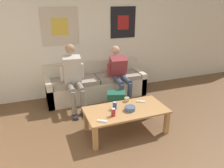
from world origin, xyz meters
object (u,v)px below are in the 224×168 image
object	(u,v)px
person_seated_adult	(73,76)
drink_can_blue	(115,106)
couch	(96,85)
ceramic_bowl	(130,108)
coffee_table	(126,113)
pillar_candle	(127,99)
person_seated_teen	(119,72)
game_controller_near_left	(102,121)
drink_can_red	(113,112)
backpack	(116,102)
game_controller_near_right	(141,102)

from	to	relation	value
person_seated_adult	drink_can_blue	size ratio (longest dim) A/B	10.23
couch	ceramic_bowl	bearing A→B (deg)	-86.69
coffee_table	pillar_candle	xyz separation A→B (m)	(0.13, 0.26, 0.10)
person_seated_teen	game_controller_near_left	distance (m)	1.68
ceramic_bowl	game_controller_near_left	xyz separation A→B (m)	(-0.52, -0.18, -0.03)
couch	drink_can_blue	bearing A→B (deg)	-94.72
coffee_table	ceramic_bowl	size ratio (longest dim) A/B	7.55
couch	drink_can_blue	world-z (taller)	couch
game_controller_near_left	couch	bearing A→B (deg)	76.21
drink_can_blue	ceramic_bowl	bearing A→B (deg)	-31.71
ceramic_bowl	drink_can_red	xyz separation A→B (m)	(-0.31, -0.07, 0.02)
drink_can_blue	pillar_candle	bearing A→B (deg)	31.72
person_seated_adult	pillar_candle	bearing A→B (deg)	-51.13
ceramic_bowl	pillar_candle	world-z (taller)	pillar_candle
drink_can_red	backpack	bearing A→B (deg)	65.66
coffee_table	pillar_candle	bearing A→B (deg)	63.58
backpack	drink_can_blue	bearing A→B (deg)	-113.67
coffee_table	person_seated_teen	size ratio (longest dim) A/B	1.16
ceramic_bowl	drink_can_blue	size ratio (longest dim) A/B	1.41
person_seated_teen	game_controller_near_right	distance (m)	1.08
backpack	coffee_table	bearing A→B (deg)	-99.31
person_seated_teen	game_controller_near_left	size ratio (longest dim) A/B	8.35
ceramic_bowl	pillar_candle	bearing A→B (deg)	74.46
ceramic_bowl	pillar_candle	size ratio (longest dim) A/B	2.08
ceramic_bowl	game_controller_near_right	distance (m)	0.36
person_seated_teen	game_controller_near_right	world-z (taller)	person_seated_teen
person_seated_adult	game_controller_near_right	size ratio (longest dim) A/B	8.93
coffee_table	person_seated_teen	world-z (taller)	person_seated_teen
drink_can_blue	game_controller_near_left	size ratio (longest dim) A/B	0.90
drink_can_red	game_controller_near_right	xyz separation A→B (m)	(0.61, 0.27, -0.05)
person_seated_teen	pillar_candle	distance (m)	0.99
person_seated_adult	game_controller_near_right	world-z (taller)	person_seated_adult
person_seated_adult	game_controller_near_left	world-z (taller)	person_seated_adult
ceramic_bowl	drink_can_blue	bearing A→B (deg)	148.29
person_seated_teen	game_controller_near_left	bearing A→B (deg)	-120.86
game_controller_near_left	ceramic_bowl	bearing A→B (deg)	18.55
pillar_candle	drink_can_blue	xyz separation A→B (m)	(-0.30, -0.18, 0.03)
drink_can_blue	game_controller_near_left	xyz separation A→B (m)	(-0.31, -0.31, -0.05)
person_seated_adult	person_seated_teen	distance (m)	0.99
pillar_candle	ceramic_bowl	bearing A→B (deg)	-105.54
pillar_candle	game_controller_near_left	size ratio (longest dim) A/B	0.62
coffee_table	pillar_candle	world-z (taller)	pillar_candle
ceramic_bowl	person_seated_adult	bearing A→B (deg)	117.86
pillar_candle	person_seated_teen	bearing A→B (deg)	75.37
coffee_table	drink_can_red	xyz separation A→B (m)	(-0.27, -0.12, 0.12)
backpack	ceramic_bowl	distance (m)	0.84
person_seated_adult	drink_can_blue	bearing A→B (deg)	-68.22
person_seated_adult	person_seated_teen	xyz separation A→B (m)	(0.98, 0.03, -0.06)
person_seated_adult	game_controller_near_left	xyz separation A→B (m)	(0.13, -1.41, -0.25)
backpack	drink_can_blue	distance (m)	0.78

